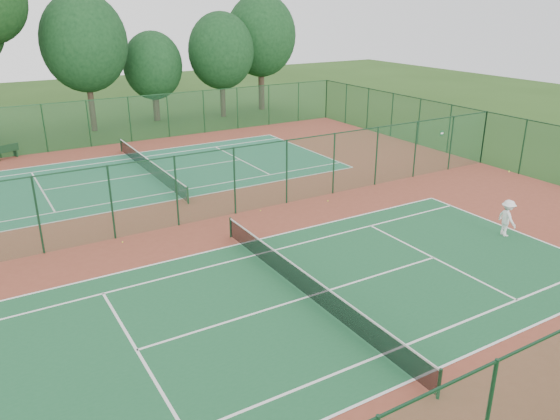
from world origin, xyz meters
name	(u,v)px	position (x,y,z in m)	size (l,w,h in m)	color
ground	(208,219)	(0.00, 0.00, 0.00)	(120.00, 120.00, 0.00)	#264816
red_pad	(208,219)	(0.00, 0.00, 0.01)	(40.00, 36.00, 0.01)	brown
court_near	(308,297)	(0.00, -9.00, 0.01)	(23.77, 10.97, 0.01)	#1B5831
court_far	(150,174)	(0.00, 9.00, 0.01)	(23.77, 10.97, 0.01)	#216A4A
fence_north	(110,121)	(0.00, 18.00, 1.76)	(40.00, 0.09, 3.50)	#164428
fence_south	(532,403)	(0.00, -18.00, 1.76)	(40.00, 0.09, 3.50)	#194D2D
fence_east	(484,137)	(20.00, 0.00, 1.76)	(0.09, 36.00, 3.50)	#16442D
fence_divider	(206,186)	(0.00, 0.00, 1.76)	(40.00, 0.09, 3.50)	#1A4E29
tennis_net_near	(308,284)	(0.00, -9.00, 0.54)	(0.10, 12.90, 0.97)	#13361F
tennis_net_far	(149,166)	(0.00, 9.00, 0.54)	(0.10, 12.90, 0.97)	#14381D
player_near	(507,218)	(11.00, -8.97, 0.88)	(1.12, 0.64, 1.73)	white
bench	(6,151)	(-7.32, 17.53, 0.53)	(1.69, 1.10, 1.01)	black
stray_ball_a	(328,201)	(6.65, -0.98, 0.04)	(0.07, 0.07, 0.07)	#CCE334
stray_ball_b	(260,211)	(2.79, -0.38, 0.04)	(0.06, 0.06, 0.06)	yellow
stray_ball_c	(123,242)	(-4.48, -0.66, 0.04)	(0.07, 0.07, 0.07)	yellow
evergreen_row	(99,128)	(0.50, 24.25, 0.00)	(39.00, 5.00, 12.00)	black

